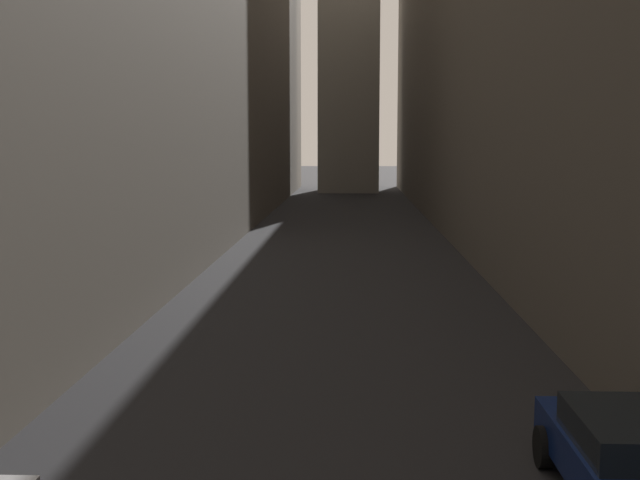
{
  "coord_description": "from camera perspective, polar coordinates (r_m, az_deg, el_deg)",
  "views": [
    {
      "loc": [
        0.49,
        10.24,
        5.21
      ],
      "look_at": [
        0.0,
        22.35,
        3.73
      ],
      "focal_mm": 45.6,
      "sensor_mm": 36.0,
      "label": 1
    }
  ],
  "objects": [
    {
      "name": "parked_car_right_far",
      "position": [
        12.58,
        20.93,
        -14.27
      ],
      "size": [
        1.88,
        4.55,
        1.41
      ],
      "rotation": [
        0.0,
        0.0,
        1.57
      ],
      "color": "navy",
      "rests_on": "ground"
    },
    {
      "name": "building_block_right",
      "position": [
        41.74,
        18.95,
        13.96
      ],
      "size": [
        13.08,
        108.0,
        21.12
      ],
      "primitive_type": "cube",
      "color": "#60594F",
      "rests_on": "ground"
    },
    {
      "name": "ground_plane",
      "position": [
        38.12,
        1.57,
        -0.89
      ],
      "size": [
        264.0,
        264.0,
        0.0
      ],
      "primitive_type": "plane",
      "color": "#232326"
    }
  ]
}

